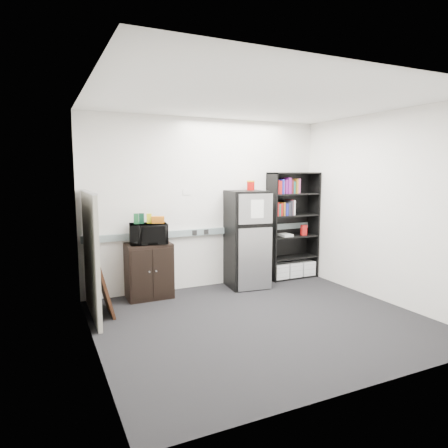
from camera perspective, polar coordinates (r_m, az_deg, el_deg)
name	(u,v)px	position (r m, az deg, el deg)	size (l,w,h in m)	color
floor	(262,320)	(5.20, 5.41, -13.55)	(4.00, 4.00, 0.00)	black
wall_back	(208,204)	(6.44, -2.37, 2.92)	(4.00, 0.02, 2.70)	white
wall_right	(384,208)	(6.14, 21.89, 2.16)	(0.02, 3.50, 2.70)	white
wall_left	(91,223)	(4.23, -18.41, 0.14)	(0.02, 3.50, 2.70)	white
ceiling	(265,100)	(4.92, 5.82, 17.25)	(4.00, 3.50, 0.02)	white
electrical_raceway	(208,231)	(6.46, -2.24, -1.08)	(3.92, 0.05, 0.10)	gray
wall_note	(187,192)	(6.29, -5.31, 4.62)	(0.14, 0.00, 0.10)	white
bookshelf	(293,226)	(7.06, 9.76, -0.34)	(0.90, 0.34, 1.85)	black
cubicle_partition	(91,254)	(5.38, -18.48, -4.15)	(0.06, 1.30, 1.62)	gray
cabinet	(149,271)	(6.03, -10.66, -6.59)	(0.66, 0.44, 0.82)	black
microwave	(148,234)	(5.90, -10.75, -1.36)	(0.53, 0.36, 0.30)	black
snack_box_a	(136,219)	(5.87, -12.44, 0.74)	(0.07, 0.05, 0.15)	#19582C
snack_box_b	(142,218)	(5.88, -11.70, 0.78)	(0.07, 0.05, 0.15)	#0D3B25
snack_box_c	(149,218)	(5.91, -10.65, 0.79)	(0.07, 0.05, 0.14)	yellow
snack_bag	(158,220)	(5.90, -9.40, 0.60)	(0.18, 0.10, 0.10)	#CE6A14
refrigerator	(246,239)	(6.44, 3.21, -2.18)	(0.65, 0.68, 1.56)	black
coffee_can	(251,185)	(6.54, 3.83, 5.62)	(0.13, 0.13, 0.17)	#A50A07
framed_poster	(102,283)	(5.53, -16.97, -8.11)	(0.22, 0.63, 0.80)	black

